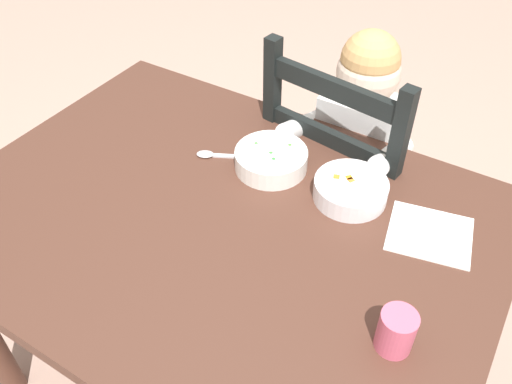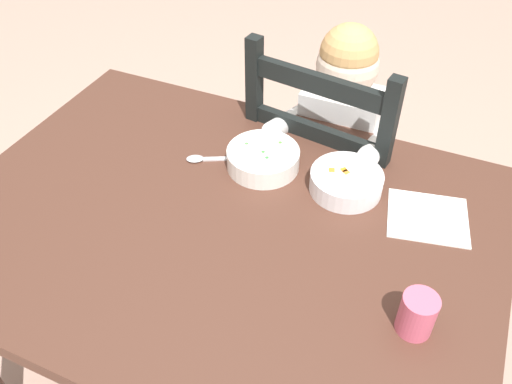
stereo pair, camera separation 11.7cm
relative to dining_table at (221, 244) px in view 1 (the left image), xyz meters
name	(u,v)px [view 1 (the left image)]	position (x,y,z in m)	size (l,w,h in m)	color
ground_plane	(229,375)	(0.00, 0.00, -0.62)	(8.00, 8.00, 0.00)	tan
dining_table	(221,244)	(0.00, 0.00, 0.00)	(1.25, 0.91, 0.72)	#4D2E22
dining_chair	(346,188)	(0.12, 0.51, -0.15)	(0.48, 0.48, 0.96)	black
child_figure	(354,144)	(0.12, 0.50, 0.03)	(0.32, 0.31, 0.98)	white
bowl_of_peas	(271,159)	(0.02, 0.21, 0.13)	(0.18, 0.18, 0.05)	white
bowl_of_carrots	(351,189)	(0.23, 0.21, 0.13)	(0.17, 0.17, 0.05)	white
spoon	(213,155)	(-0.13, 0.17, 0.11)	(0.13, 0.08, 0.01)	silver
drinking_cup	(396,331)	(0.46, -0.11, 0.14)	(0.07, 0.07, 0.09)	#DA5C79
paper_napkin	(430,234)	(0.43, 0.19, 0.10)	(0.18, 0.16, 0.00)	white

